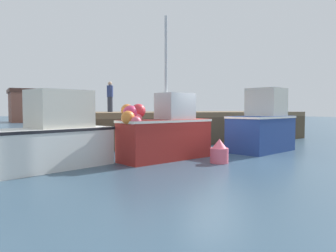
# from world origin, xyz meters

# --- Properties ---
(ground) EXTENTS (120.00, 160.00, 0.10)m
(ground) POSITION_xyz_m (0.00, 0.00, -0.05)
(ground) COLOR #334C60
(pier) EXTENTS (14.19, 6.43, 1.60)m
(pier) POSITION_xyz_m (2.70, 6.19, 1.33)
(pier) COLOR brown
(pier) RESTS_ON ground
(fishing_boat_near_left) EXTENTS (4.23, 2.65, 2.33)m
(fishing_boat_near_left) POSITION_xyz_m (-5.30, 0.83, 0.91)
(fishing_boat_near_left) COLOR silver
(fishing_boat_near_left) RESTS_ON ground
(fishing_boat_near_right) EXTENTS (3.66, 1.84, 4.95)m
(fishing_boat_near_right) POSITION_xyz_m (-1.50, 0.58, 0.96)
(fishing_boat_near_right) COLOR maroon
(fishing_boat_near_right) RESTS_ON ground
(fishing_boat_mid) EXTENTS (3.31, 2.28, 2.63)m
(fishing_boat_mid) POSITION_xyz_m (3.09, 0.49, 1.04)
(fishing_boat_mid) COLOR navy
(fishing_boat_mid) RESTS_ON ground
(rowboat) EXTENTS (1.66, 1.36, 0.36)m
(rowboat) POSITION_xyz_m (5.29, 2.03, 0.16)
(rowboat) COLOR silver
(rowboat) RESTS_ON ground
(dockworker) EXTENTS (0.34, 0.34, 1.67)m
(dockworker) POSITION_xyz_m (-0.90, 7.84, 2.44)
(dockworker) COLOR #2D3342
(dockworker) RESTS_ON pier
(warehouse) EXTENTS (9.67, 6.15, 4.43)m
(warehouse) POSITION_xyz_m (0.71, 38.76, 2.23)
(warehouse) COLOR brown
(warehouse) RESTS_ON ground
(mooring_buoy_foreground) EXTENTS (0.60, 0.60, 0.79)m
(mooring_buoy_foreground) POSITION_xyz_m (-0.30, -0.91, 0.35)
(mooring_buoy_foreground) COLOR #EA5B70
(mooring_buoy_foreground) RESTS_ON ground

